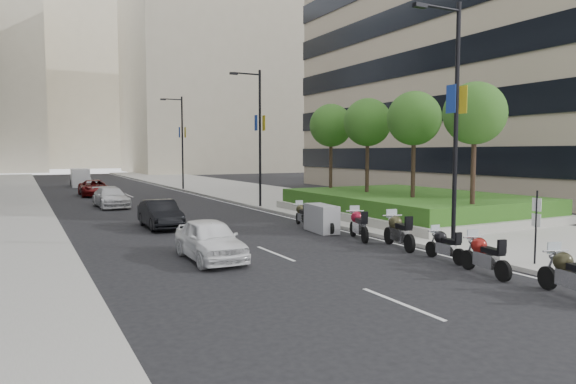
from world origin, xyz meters
TOP-DOWN VIEW (x-y plane):
  - ground at (0.00, 0.00)m, footprint 160.00×160.00m
  - sidewalk_right at (9.00, 30.00)m, footprint 10.00×100.00m
  - lane_edge at (3.70, 30.00)m, footprint 0.12×100.00m
  - lane_centre at (-1.50, 30.00)m, footprint 0.12×100.00m
  - building_cream_right at (22.00, 80.00)m, footprint 28.00×24.00m
  - building_cream_centre at (2.00, 120.00)m, footprint 30.00×24.00m
  - planter at (10.00, 10.00)m, footprint 10.00×14.00m
  - hedge at (10.00, 10.00)m, footprint 9.40×13.40m
  - tree_0 at (8.50, 4.00)m, footprint 2.80×2.80m
  - tree_1 at (8.50, 8.00)m, footprint 2.80×2.80m
  - tree_2 at (8.50, 12.00)m, footprint 2.80×2.80m
  - tree_3 at (8.50, 16.00)m, footprint 2.80×2.80m
  - lamp_post_0 at (4.14, 1.00)m, footprint 2.34×0.45m
  - lamp_post_1 at (4.14, 18.00)m, footprint 2.34×0.45m
  - lamp_post_2 at (4.14, 36.00)m, footprint 2.34×0.45m
  - parking_sign at (4.80, -2.00)m, footprint 0.06×0.32m
  - motorcycle_0 at (2.66, -4.59)m, footprint 0.86×2.24m
  - motorcycle_1 at (2.65, -1.86)m, footprint 0.74×2.21m
  - motorcycle_2 at (3.08, 0.20)m, footprint 0.67×2.00m
  - motorcycle_3 at (3.21, 2.76)m, footprint 0.92×2.44m
  - motorcycle_4 at (2.98, 5.08)m, footprint 1.02×2.30m
  - motorcycle_5 at (2.60, 7.46)m, footprint 1.05×2.24m
  - motorcycle_6 at (2.77, 9.63)m, footprint 0.82×2.11m
  - car_a at (-3.96, 4.07)m, footprint 1.74×4.18m
  - car_b at (-3.67, 12.32)m, footprint 1.48×4.15m
  - car_c at (-4.33, 23.26)m, footprint 2.11×4.69m
  - car_d at (-4.15, 33.26)m, footprint 2.28×4.89m
  - delivery_van at (-3.94, 46.61)m, footprint 1.94×4.65m

SIDE VIEW (x-z plane):
  - ground at x=0.00m, z-range 0.00..0.00m
  - lane_edge at x=3.70m, z-range 0.00..0.01m
  - lane_centre at x=-1.50m, z-range 0.00..0.01m
  - sidewalk_right at x=9.00m, z-range 0.00..0.15m
  - planter at x=10.00m, z-range 0.15..0.55m
  - motorcycle_2 at x=3.08m, z-range 0.03..1.03m
  - motorcycle_6 at x=2.77m, z-range 0.04..1.11m
  - motorcycle_1 at x=2.65m, z-range 0.04..1.15m
  - motorcycle_0 at x=2.66m, z-range 0.04..1.18m
  - motorcycle_4 at x=2.98m, z-range 0.04..1.23m
  - motorcycle_5 at x=2.60m, z-range 0.00..1.28m
  - motorcycle_3 at x=3.21m, z-range 0.04..1.28m
  - car_c at x=-4.33m, z-range 0.00..1.33m
  - car_d at x=-4.15m, z-range 0.00..1.36m
  - car_b at x=-3.67m, z-range 0.00..1.36m
  - car_a at x=-3.96m, z-range 0.00..1.41m
  - delivery_van at x=-3.94m, z-range -0.06..1.86m
  - hedge at x=10.00m, z-range 0.55..1.35m
  - parking_sign at x=4.80m, z-range 0.21..2.71m
  - lamp_post_0 at x=4.14m, z-range 0.57..9.57m
  - lamp_post_1 at x=4.14m, z-range 0.57..9.57m
  - lamp_post_2 at x=4.14m, z-range 0.57..9.57m
  - tree_0 at x=8.50m, z-range 2.27..8.57m
  - tree_1 at x=8.50m, z-range 2.27..8.57m
  - tree_2 at x=8.50m, z-range 2.27..8.57m
  - tree_3 at x=8.50m, z-range 2.27..8.57m
  - building_cream_right at x=22.00m, z-range 0.00..36.00m
  - building_cream_centre at x=2.00m, z-range 0.00..38.00m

